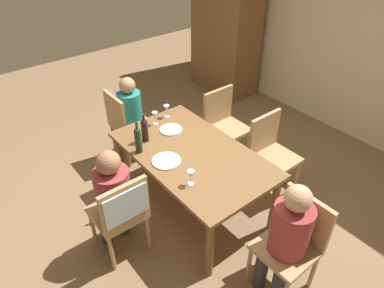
{
  "coord_description": "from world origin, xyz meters",
  "views": [
    {
      "loc": [
        2.11,
        -1.69,
        2.78
      ],
      "look_at": [
        0.0,
        0.0,
        0.83
      ],
      "focal_mm": 32.17,
      "sensor_mm": 36.0,
      "label": 1
    }
  ],
  "objects": [
    {
      "name": "wine_glass_near_left",
      "position": [
        0.36,
        -0.3,
        0.84
      ],
      "size": [
        0.07,
        0.07,
        0.15
      ],
      "color": "silver",
      "rests_on": "dining_table"
    },
    {
      "name": "chair_near",
      "position": [
        0.12,
        -0.87,
        0.59
      ],
      "size": [
        0.46,
        0.44,
        0.92
      ],
      "rotation": [
        0.0,
        0.0,
        1.57
      ],
      "color": "tan",
      "rests_on": "ground_plane"
    },
    {
      "name": "ground_plane",
      "position": [
        0.0,
        0.0,
        0.0
      ],
      "size": [
        10.0,
        10.0,
        0.0
      ],
      "primitive_type": "plane",
      "color": "#846647"
    },
    {
      "name": "wine_glass_near_right",
      "position": [
        -0.66,
        0.01,
        0.84
      ],
      "size": [
        0.07,
        0.07,
        0.15
      ],
      "color": "silver",
      "rests_on": "dining_table"
    },
    {
      "name": "person_woman_host",
      "position": [
        -1.21,
        0.03,
        0.63
      ],
      "size": [
        0.29,
        0.33,
        1.09
      ],
      "color": "#33333D",
      "rests_on": "ground_plane"
    },
    {
      "name": "chair_left_end",
      "position": [
        -1.21,
        -0.09,
        0.53
      ],
      "size": [
        0.44,
        0.44,
        0.92
      ],
      "color": "tan",
      "rests_on": "ground_plane"
    },
    {
      "name": "dinner_plate_host",
      "position": [
        -0.45,
        0.07,
        0.74
      ],
      "size": [
        0.24,
        0.24,
        0.01
      ],
      "primitive_type": "cylinder",
      "color": "white",
      "rests_on": "dining_table"
    },
    {
      "name": "rear_room_partition",
      "position": [
        0.0,
        2.69,
        1.35
      ],
      "size": [
        6.4,
        0.12,
        2.7
      ],
      "primitive_type": "cube",
      "color": "beige",
      "rests_on": "ground_plane"
    },
    {
      "name": "dining_table",
      "position": [
        0.0,
        0.0,
        0.65
      ],
      "size": [
        1.66,
        0.97,
        0.73
      ],
      "color": "brown",
      "rests_on": "ground_plane"
    },
    {
      "name": "person_man_guest",
      "position": [
        1.21,
        -0.03,
        0.66
      ],
      "size": [
        0.31,
        0.35,
        1.14
      ],
      "rotation": [
        0.0,
        0.0,
        3.14
      ],
      "color": "#33333D",
      "rests_on": "ground_plane"
    },
    {
      "name": "armoire_cabinet",
      "position": [
        -1.93,
        2.24,
        1.1
      ],
      "size": [
        1.18,
        0.62,
        2.18
      ],
      "color": "brown",
      "rests_on": "ground_plane"
    },
    {
      "name": "wine_glass_centre",
      "position": [
        -0.71,
        0.2,
        0.84
      ],
      "size": [
        0.07,
        0.07,
        0.15
      ],
      "color": "silver",
      "rests_on": "dining_table"
    },
    {
      "name": "chair_far_left",
      "position": [
        -0.46,
        0.87,
        0.53
      ],
      "size": [
        0.44,
        0.44,
        0.92
      ],
      "rotation": [
        0.0,
        0.0,
        -1.57
      ],
      "color": "tan",
      "rests_on": "ground_plane"
    },
    {
      "name": "chair_right_end",
      "position": [
        1.21,
        0.09,
        0.53
      ],
      "size": [
        0.44,
        0.44,
        0.92
      ],
      "rotation": [
        0.0,
        0.0,
        3.14
      ],
      "color": "tan",
      "rests_on": "ground_plane"
    },
    {
      "name": "dinner_plate_guest_left",
      "position": [
        -0.04,
        -0.28,
        0.74
      ],
      "size": [
        0.28,
        0.28,
        0.01
      ],
      "primitive_type": "cylinder",
      "color": "silver",
      "rests_on": "dining_table"
    },
    {
      "name": "person_man_bearded",
      "position": [
        -0.03,
        -0.87,
        0.66
      ],
      "size": [
        0.36,
        0.31,
        1.14
      ],
      "rotation": [
        0.0,
        0.0,
        1.57
      ],
      "color": "#33333D",
      "rests_on": "ground_plane"
    },
    {
      "name": "wine_bottle_dark_red",
      "position": [
        -0.46,
        -0.25,
        0.87
      ],
      "size": [
        0.07,
        0.07,
        0.31
      ],
      "color": "black",
      "rests_on": "dining_table"
    },
    {
      "name": "wine_bottle_tall_green",
      "position": [
        -0.33,
        -0.4,
        0.88
      ],
      "size": [
        0.07,
        0.07,
        0.34
      ],
      "color": "#19381E",
      "rests_on": "dining_table"
    },
    {
      "name": "chair_far_right",
      "position": [
        0.29,
        0.87,
        0.53
      ],
      "size": [
        0.44,
        0.44,
        0.92
      ],
      "rotation": [
        0.0,
        0.0,
        -1.57
      ],
      "color": "tan",
      "rests_on": "ground_plane"
    }
  ]
}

